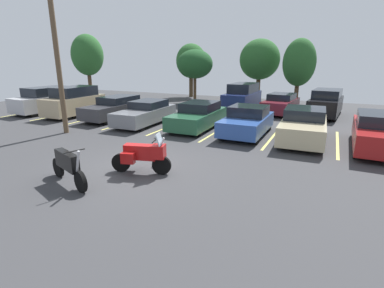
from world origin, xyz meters
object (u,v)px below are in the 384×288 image
object	(u,v)px
car_tan	(74,102)
car_blue	(247,121)
car_charcoal	(116,108)
car_far_navy	(242,97)
car_far_black	(326,103)
car_green	(198,116)
car_champagne	(303,126)
utility_pole	(55,42)
car_silver	(46,100)
motorcycle_touring	(143,155)
car_far_maroon	(281,104)
car_grey	(146,113)
motorcycle_second	(68,166)
car_red	(378,132)

from	to	relation	value
car_tan	car_blue	xyz separation A→B (m)	(12.27, -0.23, -0.27)
car_charcoal	car_far_navy	bearing A→B (deg)	47.05
car_far_black	car_green	bearing A→B (deg)	-132.16
car_champagne	utility_pole	xyz separation A→B (m)	(-11.58, -3.65, 3.86)
car_silver	car_blue	bearing A→B (deg)	-0.94
car_silver	utility_pole	distance (m)	8.27
motorcycle_touring	utility_pole	bearing A→B (deg)	156.45
car_champagne	car_far_maroon	size ratio (longest dim) A/B	1.05
motorcycle_touring	car_green	size ratio (longest dim) A/B	0.44
car_tan	car_grey	xyz separation A→B (m)	(6.03, -0.21, -0.31)
motorcycle_second	car_far_black	distance (m)	17.40
car_champagne	car_far_maroon	distance (m)	7.60
car_champagne	car_far_maroon	world-z (taller)	car_champagne
motorcycle_touring	car_silver	size ratio (longest dim) A/B	0.45
car_green	car_tan	bearing A→B (deg)	-178.97
car_far_navy	car_tan	bearing A→B (deg)	-143.08
car_charcoal	motorcycle_touring	bearing A→B (deg)	-45.61
car_far_navy	car_silver	bearing A→B (deg)	-149.94
car_charcoal	car_far_navy	size ratio (longest dim) A/B	1.06
car_blue	car_far_black	distance (m)	8.28
motorcycle_touring	car_tan	world-z (taller)	car_tan
car_green	car_red	size ratio (longest dim) A/B	0.95
car_far_maroon	utility_pole	distance (m)	14.93
car_champagne	utility_pole	world-z (taller)	utility_pole
car_green	car_champagne	size ratio (longest dim) A/B	1.00
car_grey	car_champagne	world-z (taller)	car_champagne
car_green	utility_pole	distance (m)	8.16
motorcycle_touring	car_blue	bearing A→B (deg)	75.24
car_silver	car_tan	world-z (taller)	car_tan
utility_pole	car_far_maroon	bearing A→B (deg)	49.32
car_charcoal	car_red	xyz separation A→B (m)	(14.70, -0.73, 0.04)
car_charcoal	car_green	bearing A→B (deg)	-1.93
motorcycle_touring	car_far_navy	bearing A→B (deg)	92.62
motorcycle_touring	car_far_black	size ratio (longest dim) A/B	0.43
car_grey	car_charcoal	bearing A→B (deg)	167.99
car_far_navy	car_far_black	size ratio (longest dim) A/B	0.96
car_red	car_far_navy	xyz separation A→B (m)	(-8.17, 7.75, 0.23)
car_tan	car_far_navy	bearing A→B (deg)	36.92
car_silver	car_green	size ratio (longest dim) A/B	0.97
motorcycle_second	car_charcoal	bearing A→B (deg)	121.74
car_blue	car_red	xyz separation A→B (m)	(5.73, -0.13, 0.06)
car_tan	car_charcoal	bearing A→B (deg)	6.41
car_charcoal	car_far_black	size ratio (longest dim) A/B	1.02
car_tan	car_charcoal	distance (m)	3.33
car_far_navy	car_grey	bearing A→B (deg)	-116.61
car_silver	car_far_navy	distance (m)	14.71
car_green	motorcycle_second	bearing A→B (deg)	-92.56
car_blue	car_far_navy	bearing A→B (deg)	107.72
car_grey	car_far_navy	world-z (taller)	car_far_navy
motorcycle_second	car_green	xyz separation A→B (m)	(0.40, 8.89, 0.09)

